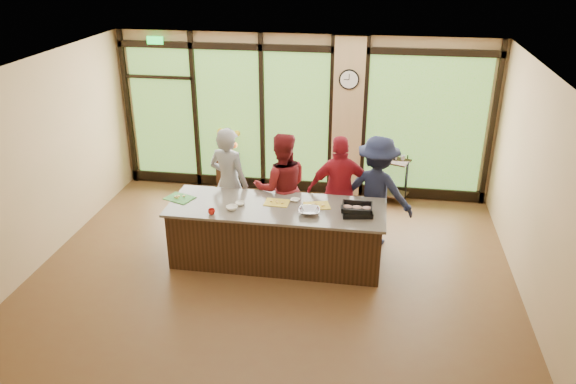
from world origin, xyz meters
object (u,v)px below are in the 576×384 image
(cook_left, at_px, (229,184))
(cook_right, at_px, (377,192))
(roasting_pan, at_px, (357,212))
(island_base, at_px, (277,235))
(bar_cart, at_px, (390,174))
(flower_stand, at_px, (228,173))

(cook_left, relative_size, cook_right, 1.04)
(roasting_pan, bearing_deg, island_base, 166.47)
(cook_right, distance_m, bar_cart, 1.69)
(roasting_pan, xyz_separation_m, bar_cart, (0.50, 2.52, -0.40))
(cook_right, relative_size, bar_cart, 1.94)
(island_base, distance_m, cook_left, 1.23)
(roasting_pan, xyz_separation_m, flower_stand, (-2.58, 2.52, -0.59))
(roasting_pan, bearing_deg, cook_right, 62.77)
(island_base, height_order, bar_cart, bar_cart)
(cook_right, bearing_deg, flower_stand, -11.75)
(island_base, xyz_separation_m, flower_stand, (-1.40, 2.45, -0.07))
(flower_stand, relative_size, bar_cart, 0.80)
(roasting_pan, bearing_deg, flower_stand, 125.53)
(cook_right, relative_size, flower_stand, 2.43)
(cook_right, bearing_deg, roasting_pan, 91.01)
(flower_stand, bearing_deg, island_base, -57.64)
(island_base, relative_size, bar_cart, 3.34)
(cook_left, bearing_deg, flower_stand, -56.28)
(cook_left, height_order, bar_cart, cook_left)
(roasting_pan, bearing_deg, cook_left, 150.04)
(island_base, distance_m, bar_cart, 2.97)
(island_base, height_order, roasting_pan, roasting_pan)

